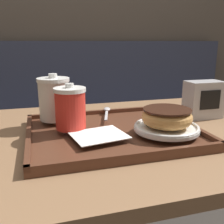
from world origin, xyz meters
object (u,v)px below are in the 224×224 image
donut_chocolate_glazed (167,117)px  coffee_cup_rear (54,99)px  coffee_cup_front (70,108)px  spoon (107,111)px  napkin_dispenser (203,100)px

donut_chocolate_glazed → coffee_cup_rear: bearing=145.7°
coffee_cup_rear → donut_chocolate_glazed: coffee_cup_rear is taller
coffee_cup_front → coffee_cup_rear: bearing=109.0°
coffee_cup_rear → coffee_cup_front: bearing=-71.0°
coffee_cup_rear → spoon: coffee_cup_rear is taller
spoon → napkin_dispenser: napkin_dispenser is taller
coffee_cup_rear → napkin_dispenser: size_ratio=1.10×
donut_chocolate_glazed → spoon: bearing=115.3°
donut_chocolate_glazed → napkin_dispenser: (0.21, 0.15, 0.00)m
coffee_cup_rear → donut_chocolate_glazed: 0.32m
coffee_cup_rear → napkin_dispenser: coffee_cup_rear is taller
coffee_cup_front → spoon: size_ratio=0.89×
coffee_cup_front → donut_chocolate_glazed: bearing=-19.7°
coffee_cup_front → donut_chocolate_glazed: 0.25m
coffee_cup_front → coffee_cup_rear: 0.10m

